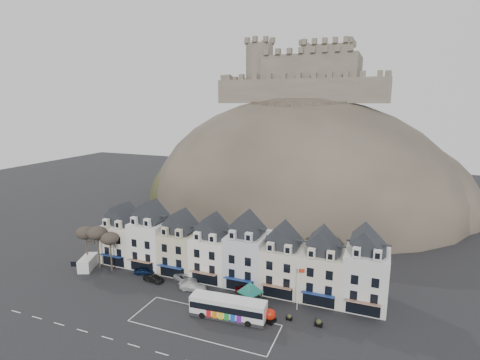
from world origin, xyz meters
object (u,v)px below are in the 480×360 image
Objects in this scene: car_navy at (145,271)px; car_white at (193,286)px; car_silver at (186,278)px; car_black at (153,279)px; car_maroon at (247,289)px; flagpole at (298,286)px; white_van at (88,263)px; red_buoy at (270,315)px; car_charcoal at (252,298)px; bus at (228,307)px; bus_shelter at (250,287)px.

car_navy is 11.76m from car_white.
car_navy is at bearing 115.40° from car_silver.
car_maroon is (17.46, 2.50, 0.07)m from car_black.
flagpole reaches higher than car_white.
flagpole is 1.28× the size of white_van.
red_buoy reaches higher than car_charcoal.
car_silver is at bearing -62.30° from car_black.
car_charcoal reaches higher than car_navy.
car_navy is at bearing 93.76° from car_charcoal.
car_charcoal is at bearing -84.45° from car_black.
red_buoy is 0.43× the size of car_silver.
flagpole is 1.76× the size of car_maroon.
white_van is (-32.78, 5.70, -0.64)m from bus.
bus is at bearing -86.63° from bus_shelter.
car_silver is (-18.24, 6.54, -0.38)m from red_buoy.
car_navy is 0.83× the size of car_charcoal.
car_silver is (20.80, 2.23, -0.49)m from white_van.
bus_shelter reaches higher than red_buoy.
car_charcoal is (1.81, -2.50, 0.07)m from car_maroon.
car_black is (15.34, 0.00, -0.56)m from white_van.
bus_shelter is 14.37m from car_silver.
car_charcoal is (-7.47, -0.52, -3.36)m from flagpole.
car_white is (-15.44, 4.32, -0.38)m from red_buoy.
bus is 6.45m from red_buoy.
bus_shelter is 0.80× the size of flagpole.
bus_shelter is 19.46m from car_black.
car_black is at bearing 83.63° from car_white.
car_black is at bearing -133.69° from car_navy.
car_navy is (-22.61, 2.86, -2.49)m from bus_shelter.
white_van is at bearing 83.23° from car_maroon.
white_van is at bearing 95.55° from car_black.
bus reaches higher than car_maroon.
bus_shelter is 1.20× the size of car_white.
car_white is (-9.19, 5.70, -1.13)m from bus.
car_black is at bearing 135.50° from car_silver.
car_white is (2.80, -2.23, -0.00)m from car_silver.
flagpole reaches higher than white_van.
bus is at bearing -167.50° from red_buoy.
bus_shelter is 1.49× the size of car_navy.
bus is 2.46× the size of car_white.
flagpole is at bearing -94.76° from car_white.
white_van is at bearing -157.21° from bus_shelter.
car_white is at bearing -84.45° from car_black.
car_black is at bearing 169.68° from red_buoy.
red_buoy is at bearing -122.15° from flagpole.
bus_shelter is at bearing -101.28° from car_white.
car_navy is at bearing 177.35° from flagpole.
car_navy is 1.01× the size of car_black.
car_silver is 3.57m from car_white.
white_van is (-42.08, -0.52, -2.95)m from flagpole.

